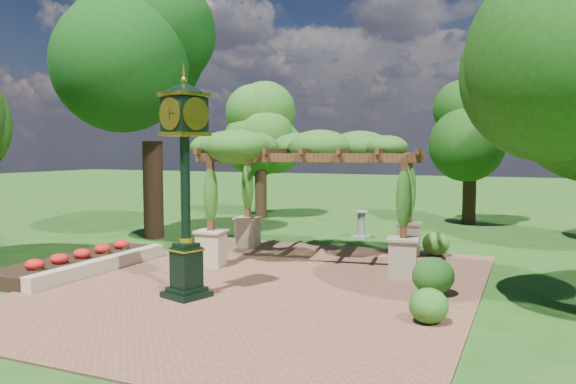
% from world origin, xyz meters
% --- Properties ---
extents(ground, '(120.00, 120.00, 0.00)m').
position_xyz_m(ground, '(0.00, 0.00, 0.00)').
color(ground, '#1E4714').
rests_on(ground, ground).
extents(brick_plaza, '(10.00, 12.00, 0.04)m').
position_xyz_m(brick_plaza, '(0.00, 1.00, 0.02)').
color(brick_plaza, brown).
rests_on(brick_plaza, ground).
extents(border_wall, '(0.35, 5.00, 0.40)m').
position_xyz_m(border_wall, '(-4.60, 0.50, 0.20)').
color(border_wall, '#C6B793').
rests_on(border_wall, ground).
extents(flower_bed, '(1.50, 5.00, 0.36)m').
position_xyz_m(flower_bed, '(-5.50, 0.50, 0.18)').
color(flower_bed, red).
rests_on(flower_bed, ground).
extents(pedestal_clock, '(1.20, 1.20, 4.88)m').
position_xyz_m(pedestal_clock, '(-1.05, -0.76, 2.92)').
color(pedestal_clock, black).
rests_on(pedestal_clock, brick_plaza).
extents(pergola, '(6.71, 4.78, 3.89)m').
position_xyz_m(pergola, '(0.07, 4.36, 3.19)').
color(pergola, '#C1AC8F').
rests_on(pergola, brick_plaza).
extents(sundial, '(0.68, 0.68, 1.03)m').
position_xyz_m(sundial, '(0.15, 8.99, 0.45)').
color(sundial, gray).
rests_on(sundial, ground).
extents(shrub_front, '(0.91, 0.91, 0.67)m').
position_xyz_m(shrub_front, '(4.24, -0.51, 0.38)').
color(shrub_front, '#295D1A').
rests_on(shrub_front, brick_plaza).
extents(shrub_mid, '(1.16, 1.16, 0.86)m').
position_xyz_m(shrub_mid, '(3.97, 1.67, 0.47)').
color(shrub_mid, '#1E5417').
rests_on(shrub_mid, brick_plaza).
extents(shrub_back, '(0.98, 0.98, 0.75)m').
position_xyz_m(shrub_back, '(3.29, 6.42, 0.41)').
color(shrub_back, '#285B1A').
rests_on(shrub_back, brick_plaza).
extents(tree_west_near, '(4.43, 4.43, 9.37)m').
position_xyz_m(tree_west_near, '(-7.08, 6.04, 6.42)').
color(tree_west_near, '#311D13').
rests_on(tree_west_near, ground).
extents(tree_west_far, '(3.23, 3.23, 6.18)m').
position_xyz_m(tree_west_far, '(-6.04, 13.03, 4.23)').
color(tree_west_far, '#322413').
rests_on(tree_west_far, ground).
extents(tree_north, '(3.04, 3.04, 6.52)m').
position_xyz_m(tree_north, '(3.40, 14.87, 4.45)').
color(tree_north, '#362315').
rests_on(tree_north, ground).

